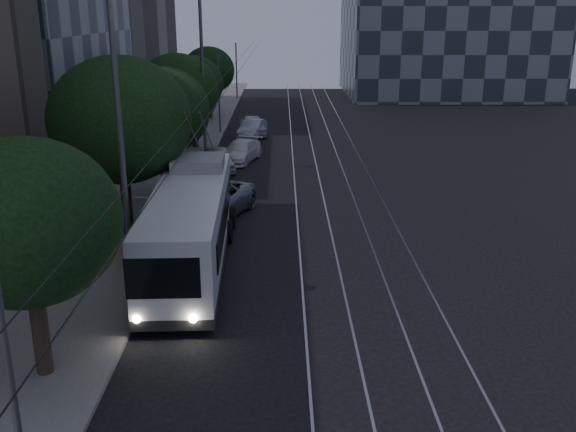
% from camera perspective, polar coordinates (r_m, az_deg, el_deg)
% --- Properties ---
extents(ground, '(120.00, 120.00, 0.00)m').
position_cam_1_polar(ground, '(22.14, 0.60, -7.07)').
color(ground, black).
rests_on(ground, ground).
extents(sidewalk, '(5.00, 90.00, 0.15)m').
position_cam_1_polar(sidewalk, '(41.73, -10.32, 4.77)').
color(sidewalk, slate).
rests_on(sidewalk, ground).
extents(tram_rails, '(4.52, 90.00, 0.02)m').
position_cam_1_polar(tram_rails, '(41.24, 3.56, 4.78)').
color(tram_rails, gray).
rests_on(tram_rails, ground).
extents(overhead_wires, '(2.23, 90.00, 6.00)m').
position_cam_1_polar(overhead_wires, '(40.75, -7.04, 9.47)').
color(overhead_wires, black).
rests_on(overhead_wires, ground).
extents(trolleybus, '(2.90, 12.10, 5.63)m').
position_cam_1_polar(trolleybus, '(24.44, -8.61, -0.65)').
color(trolleybus, silver).
rests_on(trolleybus, ground).
extents(pickup_silver, '(4.58, 6.51, 1.65)m').
position_cam_1_polar(pickup_silver, '(29.99, -7.06, 1.25)').
color(pickup_silver, '#989A9F').
rests_on(pickup_silver, ground).
extents(car_white_a, '(2.56, 4.32, 1.38)m').
position_cam_1_polar(car_white_a, '(39.27, -6.21, 5.06)').
color(car_white_a, silver).
rests_on(car_white_a, ground).
extents(car_white_b, '(3.01, 4.89, 1.32)m').
position_cam_1_polar(car_white_b, '(41.49, -4.25, 5.77)').
color(car_white_b, white).
rests_on(car_white_b, ground).
extents(car_white_c, '(2.23, 4.30, 1.35)m').
position_cam_1_polar(car_white_c, '(49.30, -3.20, 7.74)').
color(car_white_c, '#BDBCC1').
rests_on(car_white_c, ground).
extents(car_white_d, '(2.46, 4.57, 1.48)m').
position_cam_1_polar(car_white_d, '(50.36, -3.15, 8.03)').
color(car_white_d, silver).
rests_on(car_white_d, ground).
extents(tree_0, '(4.71, 4.71, 6.46)m').
position_cam_1_polar(tree_0, '(17.07, -22.25, -0.57)').
color(tree_0, '#2D2219').
rests_on(tree_0, ground).
extents(tree_1, '(5.78, 5.78, 7.66)m').
position_cam_1_polar(tree_1, '(27.16, -14.70, 8.22)').
color(tree_1, '#2D2219').
rests_on(tree_1, ground).
extents(tree_2, '(4.91, 4.91, 6.70)m').
position_cam_1_polar(tree_2, '(33.26, -11.20, 9.14)').
color(tree_2, '#2D2219').
rests_on(tree_2, ground).
extents(tree_3, '(5.25, 5.25, 6.81)m').
position_cam_1_polar(tree_3, '(41.47, -9.83, 10.83)').
color(tree_3, '#2D2219').
rests_on(tree_3, ground).
extents(tree_4, '(4.19, 4.19, 6.42)m').
position_cam_1_polar(tree_4, '(45.08, -8.45, 11.55)').
color(tree_4, '#2D2219').
rests_on(tree_4, ground).
extents(tree_5, '(4.51, 4.51, 6.33)m').
position_cam_1_polar(tree_5, '(57.53, -7.07, 12.72)').
color(tree_5, '#2D2219').
rests_on(tree_5, ground).
extents(streetlamp_near, '(2.59, 0.44, 10.79)m').
position_cam_1_polar(streetlamp_near, '(21.88, -13.83, 9.79)').
color(streetlamp_near, '#5A5A5D').
rests_on(streetlamp_near, ground).
extents(streetlamp_far, '(2.62, 0.44, 10.96)m').
position_cam_1_polar(streetlamp_far, '(39.69, -7.03, 13.73)').
color(streetlamp_far, '#5A5A5D').
rests_on(streetlamp_far, ground).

